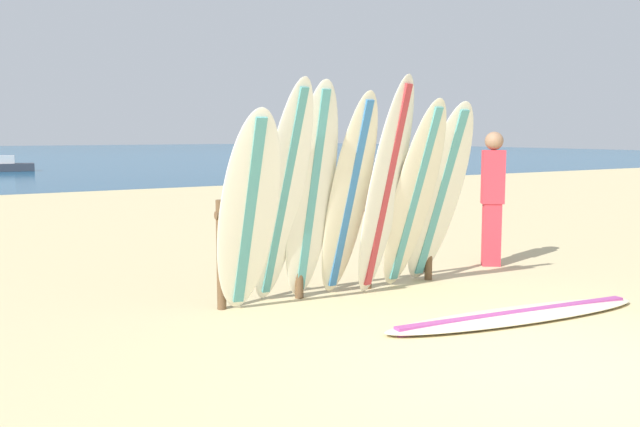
{
  "coord_description": "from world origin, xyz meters",
  "views": [
    {
      "loc": [
        -4.06,
        -3.26,
        1.74
      ],
      "look_at": [
        -0.02,
        3.29,
        0.84
      ],
      "focal_mm": 39.14,
      "sensor_mm": 36.0,
      "label": 1
    }
  ],
  "objects_px": {
    "surfboard_leaning_far_left": "(248,214)",
    "surfboard_leaning_center": "(349,197)",
    "beachgoer_standing": "(493,193)",
    "surfboard_leaning_right": "(414,197)",
    "surfboard_rack": "(335,232)",
    "surfboard_leaning_center_left": "(311,194)",
    "surfboard_leaning_center_right": "(386,188)",
    "surfboard_leaning_left": "(283,195)",
    "small_boat_offshore": "(4,166)",
    "surfboard_lying_on_sand": "(517,315)",
    "surfboard_leaning_far_right": "(439,195)"
  },
  "relations": [
    {
      "from": "surfboard_leaning_far_left",
      "to": "surfboard_leaning_center_left",
      "type": "xyz_separation_m",
      "value": [
        0.79,
        0.18,
        0.14
      ]
    },
    {
      "from": "surfboard_rack",
      "to": "surfboard_leaning_center",
      "type": "bearing_deg",
      "value": -94.13
    },
    {
      "from": "surfboard_leaning_center_right",
      "to": "surfboard_leaning_far_right",
      "type": "distance_m",
      "value": 0.84
    },
    {
      "from": "beachgoer_standing",
      "to": "small_boat_offshore",
      "type": "bearing_deg",
      "value": 94.74
    },
    {
      "from": "small_boat_offshore",
      "to": "surfboard_rack",
      "type": "bearing_deg",
      "value": -90.6
    },
    {
      "from": "surfboard_leaning_right",
      "to": "surfboard_lying_on_sand",
      "type": "xyz_separation_m",
      "value": [
        0.14,
        -1.38,
        -1.02
      ]
    },
    {
      "from": "surfboard_lying_on_sand",
      "to": "surfboard_rack",
      "type": "bearing_deg",
      "value": 116.54
    },
    {
      "from": "surfboard_leaning_left",
      "to": "surfboard_leaning_center",
      "type": "xyz_separation_m",
      "value": [
        0.76,
        -0.03,
        -0.05
      ]
    },
    {
      "from": "surfboard_leaning_center_left",
      "to": "surfboard_lying_on_sand",
      "type": "xyz_separation_m",
      "value": [
        1.34,
        -1.53,
        -1.09
      ]
    },
    {
      "from": "surfboard_leaning_left",
      "to": "surfboard_leaning_right",
      "type": "height_order",
      "value": "surfboard_leaning_left"
    },
    {
      "from": "surfboard_rack",
      "to": "beachgoer_standing",
      "type": "bearing_deg",
      "value": 5.36
    },
    {
      "from": "surfboard_leaning_center",
      "to": "beachgoer_standing",
      "type": "height_order",
      "value": "surfboard_leaning_center"
    },
    {
      "from": "surfboard_leaning_left",
      "to": "surfboard_leaning_center_right",
      "type": "relative_size",
      "value": 0.97
    },
    {
      "from": "surfboard_leaning_left",
      "to": "surfboard_leaning_far_right",
      "type": "bearing_deg",
      "value": -1.62
    },
    {
      "from": "surfboard_leaning_center",
      "to": "surfboard_lying_on_sand",
      "type": "height_order",
      "value": "surfboard_leaning_center"
    },
    {
      "from": "surfboard_leaning_center",
      "to": "small_boat_offshore",
      "type": "relative_size",
      "value": 0.81
    },
    {
      "from": "surfboard_leaning_center",
      "to": "small_boat_offshore",
      "type": "distance_m",
      "value": 28.33
    },
    {
      "from": "surfboard_rack",
      "to": "surfboard_leaning_left",
      "type": "xyz_separation_m",
      "value": [
        -0.78,
        -0.28,
        0.46
      ]
    },
    {
      "from": "surfboard_rack",
      "to": "surfboard_leaning_center_right",
      "type": "height_order",
      "value": "surfboard_leaning_center_right"
    },
    {
      "from": "surfboard_leaning_far_left",
      "to": "surfboard_leaning_right",
      "type": "xyz_separation_m",
      "value": [
        1.99,
        0.03,
        0.07
      ]
    },
    {
      "from": "surfboard_leaning_center",
      "to": "small_boat_offshore",
      "type": "height_order",
      "value": "surfboard_leaning_center"
    },
    {
      "from": "surfboard_lying_on_sand",
      "to": "surfboard_leaning_far_right",
      "type": "bearing_deg",
      "value": 78.74
    },
    {
      "from": "surfboard_lying_on_sand",
      "to": "surfboard_leaning_center_left",
      "type": "bearing_deg",
      "value": 131.12
    },
    {
      "from": "surfboard_leaning_far_left",
      "to": "surfboard_leaning_far_right",
      "type": "xyz_separation_m",
      "value": [
        2.42,
        0.1,
        0.06
      ]
    },
    {
      "from": "surfboard_leaning_far_left",
      "to": "small_boat_offshore",
      "type": "xyz_separation_m",
      "value": [
        1.53,
        28.44,
        -0.73
      ]
    },
    {
      "from": "surfboard_leaning_center_left",
      "to": "surfboard_leaning_center_right",
      "type": "bearing_deg",
      "value": -12.39
    },
    {
      "from": "surfboard_lying_on_sand",
      "to": "beachgoer_standing",
      "type": "bearing_deg",
      "value": 49.97
    },
    {
      "from": "surfboard_leaning_far_right",
      "to": "surfboard_lying_on_sand",
      "type": "height_order",
      "value": "surfboard_leaning_far_right"
    },
    {
      "from": "beachgoer_standing",
      "to": "small_boat_offshore",
      "type": "height_order",
      "value": "beachgoer_standing"
    },
    {
      "from": "surfboard_leaning_right",
      "to": "surfboard_leaning_far_right",
      "type": "bearing_deg",
      "value": 9.72
    },
    {
      "from": "surfboard_rack",
      "to": "surfboard_leaning_center_right",
      "type": "xyz_separation_m",
      "value": [
        0.35,
        -0.43,
        0.49
      ]
    },
    {
      "from": "surfboard_leaning_far_left",
      "to": "surfboard_lying_on_sand",
      "type": "relative_size",
      "value": 0.67
    },
    {
      "from": "surfboard_leaning_right",
      "to": "surfboard_rack",
      "type": "bearing_deg",
      "value": 151.81
    },
    {
      "from": "surfboard_leaning_left",
      "to": "surfboard_leaning_center_right",
      "type": "bearing_deg",
      "value": -7.76
    },
    {
      "from": "surfboard_rack",
      "to": "beachgoer_standing",
      "type": "xyz_separation_m",
      "value": [
        2.6,
        0.24,
        0.29
      ]
    },
    {
      "from": "surfboard_leaning_far_left",
      "to": "surfboard_leaning_far_right",
      "type": "bearing_deg",
      "value": 2.43
    },
    {
      "from": "surfboard_leaning_far_left",
      "to": "surfboard_lying_on_sand",
      "type": "height_order",
      "value": "surfboard_leaning_far_left"
    },
    {
      "from": "surfboard_leaning_center_right",
      "to": "surfboard_leaning_right",
      "type": "height_order",
      "value": "surfboard_leaning_center_right"
    },
    {
      "from": "surfboard_leaning_left",
      "to": "surfboard_leaning_right",
      "type": "distance_m",
      "value": 1.55
    },
    {
      "from": "surfboard_leaning_right",
      "to": "surfboard_leaning_far_right",
      "type": "height_order",
      "value": "surfboard_leaning_right"
    },
    {
      "from": "small_boat_offshore",
      "to": "beachgoer_standing",
      "type": "bearing_deg",
      "value": -85.26
    },
    {
      "from": "surfboard_leaning_far_left",
      "to": "surfboard_leaning_center_right",
      "type": "bearing_deg",
      "value": 0.11
    },
    {
      "from": "surfboard_leaning_far_left",
      "to": "surfboard_leaning_center",
      "type": "bearing_deg",
      "value": 6.07
    },
    {
      "from": "surfboard_leaning_right",
      "to": "surfboard_leaning_far_right",
      "type": "relative_size",
      "value": 1.01
    },
    {
      "from": "surfboard_leaning_center",
      "to": "surfboard_lying_on_sand",
      "type": "xyz_separation_m",
      "value": [
        0.91,
        -1.48,
        -1.04
      ]
    },
    {
      "from": "surfboard_leaning_center",
      "to": "surfboard_lying_on_sand",
      "type": "distance_m",
      "value": 2.03
    },
    {
      "from": "surfboard_rack",
      "to": "surfboard_leaning_right",
      "type": "relative_size",
      "value": 1.31
    },
    {
      "from": "surfboard_leaning_center_right",
      "to": "small_boat_offshore",
      "type": "bearing_deg",
      "value": 90.12
    },
    {
      "from": "surfboard_leaning_center",
      "to": "surfboard_leaning_far_right",
      "type": "height_order",
      "value": "surfboard_leaning_center"
    },
    {
      "from": "beachgoer_standing",
      "to": "surfboard_leaning_center_right",
      "type": "bearing_deg",
      "value": -163.27
    }
  ]
}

